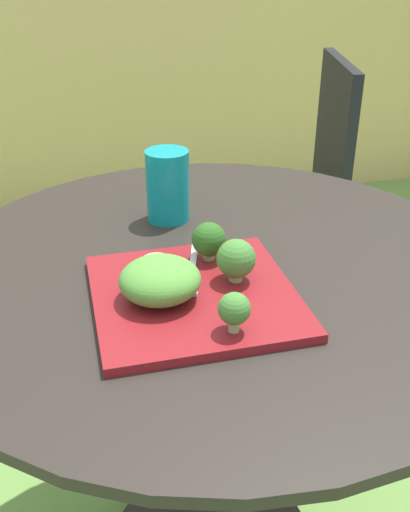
{
  "coord_description": "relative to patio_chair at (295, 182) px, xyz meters",
  "views": [
    {
      "loc": [
        -0.22,
        -0.82,
        1.21
      ],
      "look_at": [
        -0.03,
        -0.05,
        0.79
      ],
      "focal_mm": 41.53,
      "sensor_mm": 36.0,
      "label": 1
    }
  ],
  "objects": [
    {
      "name": "bamboo_fence",
      "position": [
        -0.48,
        1.19,
        0.23
      ],
      "size": [
        8.0,
        0.08,
        1.5
      ],
      "primitive_type": "cube",
      "color": "tan",
      "rests_on": "ground_plane"
    },
    {
      "name": "patio_table",
      "position": [
        -0.48,
        -0.82,
        -0.04
      ],
      "size": [
        0.93,
        0.93,
        0.75
      ],
      "color": "#28231E",
      "rests_on": "ground_plane"
    },
    {
      "name": "patio_chair",
      "position": [
        0.0,
        0.0,
        0.0
      ],
      "size": [
        0.53,
        0.53,
        0.9
      ],
      "color": "black",
      "rests_on": "ground_plane"
    },
    {
      "name": "salad_plate",
      "position": [
        -0.54,
        -0.93,
        0.23
      ],
      "size": [
        0.29,
        0.29,
        0.01
      ],
      "primitive_type": "cube",
      "color": "maroon",
      "rests_on": "patio_table"
    },
    {
      "name": "drinking_glass",
      "position": [
        -0.52,
        -0.64,
        0.28
      ],
      "size": [
        0.08,
        0.08,
        0.13
      ],
      "color": "#0F8C93",
      "rests_on": "patio_table"
    },
    {
      "name": "fork",
      "position": [
        -0.54,
        -0.88,
        0.24
      ],
      "size": [
        0.06,
        0.15,
        0.0
      ],
      "color": "silver",
      "rests_on": "salad_plate"
    },
    {
      "name": "lettuce_mound",
      "position": [
        -0.59,
        -0.93,
        0.26
      ],
      "size": [
        0.12,
        0.11,
        0.06
      ],
      "primitive_type": "ellipsoid",
      "color": "#519338",
      "rests_on": "salad_plate"
    },
    {
      "name": "broccoli_floret_0",
      "position": [
        -0.48,
        -0.91,
        0.27
      ],
      "size": [
        0.06,
        0.06,
        0.07
      ],
      "color": "#99B770",
      "rests_on": "salad_plate"
    },
    {
      "name": "broccoli_floret_1",
      "position": [
        -0.5,
        -0.84,
        0.27
      ],
      "size": [
        0.05,
        0.05,
        0.06
      ],
      "color": "#99B770",
      "rests_on": "salad_plate"
    },
    {
      "name": "broccoli_floret_2",
      "position": [
        -0.51,
        -1.04,
        0.27
      ],
      "size": [
        0.04,
        0.04,
        0.06
      ],
      "color": "#99B770",
      "rests_on": "salad_plate"
    },
    {
      "name": "cucumber_slice_0",
      "position": [
        -0.58,
        -0.83,
        0.24
      ],
      "size": [
        0.04,
        0.04,
        0.01
      ],
      "primitive_type": "cylinder",
      "color": "#8EB766",
      "rests_on": "salad_plate"
    }
  ]
}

